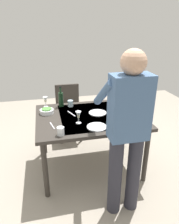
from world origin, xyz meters
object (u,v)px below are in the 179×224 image
wine_glass_right (78,115)px  water_cup_near_left (70,103)px  wine_bottle (61,99)px  wine_glass_left (45,100)px  chair_near (68,108)px  person_server (127,129)px  serving_bowl_pasta (123,114)px  dinner_plate_far (98,113)px  dinner_plate_near (97,127)px  dining_table (90,121)px  water_cup_near_right (121,121)px  side_bowl_bread (118,100)px  water_cup_far_left (61,131)px  side_bowl_salad (47,111)px

wine_glass_right → water_cup_near_left: (0.02, -0.56, -0.06)m
wine_bottle → wine_glass_left: 0.22m
wine_glass_right → water_cup_near_left: size_ratio=1.71×
chair_near → person_server: bearing=101.6°
water_cup_near_left → serving_bowl_pasta: bearing=140.2°
serving_bowl_pasta → dinner_plate_far: size_ratio=1.30×
wine_glass_left → water_cup_near_left: wine_glass_left is taller
serving_bowl_pasta → dinner_plate_near: serving_bowl_pasta is taller
dining_table → person_server: (-0.18, 0.79, 0.27)m
chair_near → wine_glass_left: bearing=52.3°
water_cup_near_right → side_bowl_bread: 0.75m
water_cup_far_left → side_bowl_salad: 0.63m
person_server → serving_bowl_pasta: size_ratio=5.63×
side_bowl_salad → chair_near: bearing=-117.2°
serving_bowl_pasta → side_bowl_salad: (0.94, -0.32, 0.00)m
side_bowl_salad → dinner_plate_near: 0.76m
dining_table → side_bowl_bread: bearing=-145.0°
dining_table → person_server: size_ratio=0.80×
dining_table → wine_glass_left: (0.54, -0.43, 0.18)m
dining_table → wine_glass_right: size_ratio=8.96×
wine_bottle → serving_bowl_pasta: size_ratio=0.99×
person_server → water_cup_far_left: person_server is taller
chair_near → water_cup_near_left: bearing=87.0°
person_server → side_bowl_salad: person_server is taller
dining_table → wine_glass_right: 0.31m
person_server → wine_glass_right: size_ratio=11.19×
dining_table → wine_glass_left: bearing=-38.5°
person_server → wine_bottle: size_ratio=5.71×
wine_glass_right → water_cup_near_left: bearing=-88.1°
serving_bowl_pasta → dinner_plate_far: 0.34m
water_cup_near_right → water_cup_near_left: bearing=-55.8°
wine_glass_right → dinner_plate_far: (-0.30, -0.23, -0.10)m
wine_bottle → wine_glass_right: bearing=103.9°
wine_bottle → water_cup_near_left: wine_bottle is taller
dining_table → wine_glass_right: bearing=46.7°
person_server → water_cup_near_left: bearing=-72.1°
dinner_plate_near → side_bowl_bread: bearing=-126.1°
person_server → water_cup_near_right: 0.48m
water_cup_far_left → dinner_plate_near: water_cup_far_left is taller
wine_glass_right → dinner_plate_near: 0.26m
chair_near → side_bowl_bread: bearing=142.0°
wine_glass_right → wine_bottle: bearing=-76.1°
water_cup_far_left → wine_bottle: bearing=-96.0°
dining_table → wine_bottle: size_ratio=4.57×
chair_near → wine_glass_right: (0.01, 1.09, 0.35)m
side_bowl_salad → serving_bowl_pasta: bearing=161.2°
chair_near → dinner_plate_near: chair_near is taller
wine_glass_right → chair_near: bearing=-90.5°
side_bowl_bread → serving_bowl_pasta: bearing=76.9°
chair_near → wine_glass_right: bearing=89.5°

